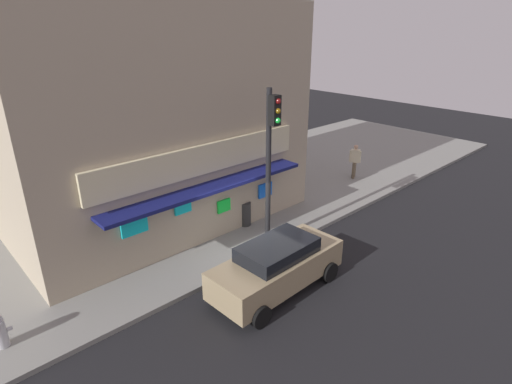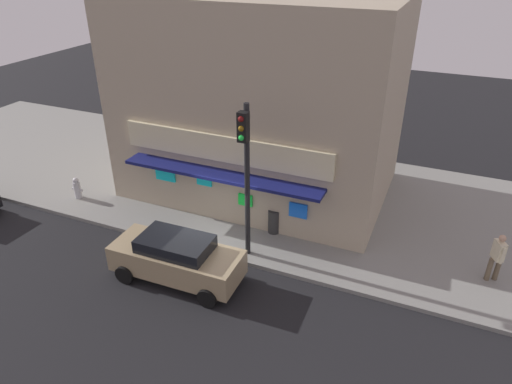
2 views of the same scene
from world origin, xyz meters
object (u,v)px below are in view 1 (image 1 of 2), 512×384
object	(u,v)px
traffic_light	(271,150)
pedestrian	(355,160)
fire_hydrant	(0,331)
trash_can	(245,214)
parked_car_tan	(277,266)

from	to	relation	value
traffic_light	pedestrian	bearing A→B (deg)	13.56
fire_hydrant	trash_can	xyz separation A→B (m)	(8.72, 0.85, 0.01)
fire_hydrant	trash_can	distance (m)	8.76
fire_hydrant	parked_car_tan	xyz separation A→B (m)	(6.75, -2.82, 0.24)
traffic_light	parked_car_tan	world-z (taller)	traffic_light
traffic_light	pedestrian	distance (m)	8.54
trash_can	parked_car_tan	xyz separation A→B (m)	(-1.98, -3.67, 0.22)
trash_can	pedestrian	world-z (taller)	pedestrian
traffic_light	trash_can	size ratio (longest dim) A/B	5.80
trash_can	parked_car_tan	world-z (taller)	parked_car_tan
fire_hydrant	parked_car_tan	distance (m)	7.32
pedestrian	fire_hydrant	bearing A→B (deg)	-176.33
traffic_light	pedestrian	world-z (taller)	traffic_light
fire_hydrant	parked_car_tan	world-z (taller)	parked_car_tan
fire_hydrant	pedestrian	distance (m)	16.32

